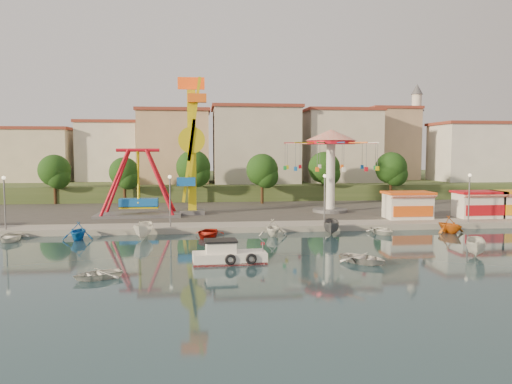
{
  "coord_description": "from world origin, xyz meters",
  "views": [
    {
      "loc": [
        -4.78,
        -37.91,
        8.3
      ],
      "look_at": [
        0.88,
        14.0,
        4.0
      ],
      "focal_mm": 35.0,
      "sensor_mm": 36.0,
      "label": 1
    }
  ],
  "objects": [
    {
      "name": "tree_5",
      "position": [
        24.0,
        35.54,
        5.71
      ],
      "size": [
        4.83,
        4.83,
        7.54
      ],
      "color": "#382314",
      "rests_on": "quay_deck"
    },
    {
      "name": "booth_mid",
      "position": [
        27.1,
        16.49,
        2.16
      ],
      "size": [
        5.4,
        3.78,
        3.08
      ],
      "color": "white",
      "rests_on": "quay_deck"
    },
    {
      "name": "building_4",
      "position": [
        19.07,
        52.2,
        7.62
      ],
      "size": [
        10.75,
        9.23,
        9.24
      ],
      "primitive_type": "cube",
      "color": "beige",
      "rests_on": "hill_terrace"
    },
    {
      "name": "hill_terrace",
      "position": [
        0.0,
        67.0,
        1.5
      ],
      "size": [
        200.0,
        60.0,
        3.0
      ],
      "primitive_type": "cube",
      "color": "#384C26",
      "rests_on": "ground"
    },
    {
      "name": "lamp_post_0",
      "position": [
        -24.0,
        13.0,
        3.1
      ],
      "size": [
        0.14,
        0.14,
        5.0
      ],
      "primitive_type": "cylinder",
      "color": "#59595E",
      "rests_on": "quay_deck"
    },
    {
      "name": "kamikaze_tower",
      "position": [
        -5.88,
        23.01,
        8.61
      ],
      "size": [
        3.4,
        3.1,
        16.5
      ],
      "color": "#59595E",
      "rests_on": "quay_deck"
    },
    {
      "name": "moored_boat_7",
      "position": [
        20.22,
        9.8,
        0.87
      ],
      "size": [
        3.61,
        3.93,
        1.75
      ],
      "primitive_type": "imported",
      "rotation": [
        0.0,
        0.0,
        0.26
      ],
      "color": "#CD5D12",
      "rests_on": "ground"
    },
    {
      "name": "quay_deck",
      "position": [
        0.0,
        62.0,
        0.3
      ],
      "size": [
        200.0,
        100.0,
        0.6
      ],
      "primitive_type": "cube",
      "color": "#9E998E",
      "rests_on": "ground"
    },
    {
      "name": "building_6",
      "position": [
        44.15,
        48.77,
        9.18
      ],
      "size": [
        8.23,
        8.98,
        12.36
      ],
      "primitive_type": "cube",
      "color": "silver",
      "rests_on": "hill_terrace"
    },
    {
      "name": "building_3",
      "position": [
        5.6,
        48.8,
        7.6
      ],
      "size": [
        12.59,
        10.5,
        9.2
      ],
      "primitive_type": "cube",
      "color": "beige",
      "rests_on": "hill_terrace"
    },
    {
      "name": "building_1",
      "position": [
        -21.33,
        51.38,
        7.32
      ],
      "size": [
        12.33,
        9.01,
        8.63
      ],
      "primitive_type": "cube",
      "color": "silver",
      "rests_on": "hill_terrace"
    },
    {
      "name": "minaret",
      "position": [
        36.0,
        54.0,
        12.55
      ],
      "size": [
        2.8,
        2.8,
        18.0
      ],
      "color": "silver",
      "rests_on": "hill_terrace"
    },
    {
      "name": "building_2",
      "position": [
        -8.19,
        51.96,
        8.62
      ],
      "size": [
        11.95,
        9.28,
        11.23
      ],
      "primitive_type": "cube",
      "color": "tan",
      "rests_on": "hill_terrace"
    },
    {
      "name": "tree_0",
      "position": [
        -26.0,
        36.98,
        5.47
      ],
      "size": [
        4.6,
        4.6,
        7.19
      ],
      "color": "#382314",
      "rests_on": "quay_deck"
    },
    {
      "name": "cabin_motorboat",
      "position": [
        -2.92,
        -1.43,
        0.51
      ],
      "size": [
        5.53,
        2.42,
        1.9
      ],
      "rotation": [
        0.0,
        0.0,
        0.07
      ],
      "color": "white",
      "rests_on": "ground"
    },
    {
      "name": "moored_boat_3",
      "position": [
        -4.28,
        9.8,
        0.42
      ],
      "size": [
        3.57,
        4.49,
        0.84
      ],
      "primitive_type": "imported",
      "rotation": [
        0.0,
        0.0,
        -0.18
      ],
      "color": "#A9180D",
      "rests_on": "ground"
    },
    {
      "name": "pirate_ship_ride",
      "position": [
        -12.23,
        21.99,
        4.39
      ],
      "size": [
        10.0,
        5.0,
        8.0
      ],
      "color": "#59595E",
      "rests_on": "quay_deck"
    },
    {
      "name": "moored_boat_1",
      "position": [
        -16.35,
        9.8,
        0.85
      ],
      "size": [
        2.86,
        3.29,
        1.7
      ],
      "primitive_type": "imported",
      "rotation": [
        0.0,
        0.0,
        0.03
      ],
      "color": "blue",
      "rests_on": "ground"
    },
    {
      "name": "tree_3",
      "position": [
        4.0,
        34.36,
        5.55
      ],
      "size": [
        4.68,
        4.68,
        7.32
      ],
      "color": "#382314",
      "rests_on": "quay_deck"
    },
    {
      "name": "tree_2",
      "position": [
        -6.0,
        35.81,
        5.92
      ],
      "size": [
        5.02,
        5.02,
        7.85
      ],
      "color": "#382314",
      "rests_on": "quay_deck"
    },
    {
      "name": "moored_boat_2",
      "position": [
        -10.31,
        9.8,
        0.79
      ],
      "size": [
        1.91,
        4.22,
        1.58
      ],
      "primitive_type": "imported",
      "rotation": [
        0.0,
        0.0,
        -0.09
      ],
      "color": "white",
      "rests_on": "ground"
    },
    {
      "name": "rowboat_a",
      "position": [
        7.07,
        -2.6,
        0.38
      ],
      "size": [
        4.33,
        4.44,
        0.75
      ],
      "primitive_type": "imported",
      "rotation": [
        0.0,
        0.0,
        0.71
      ],
      "color": "silver",
      "rests_on": "ground"
    },
    {
      "name": "lamp_post_2",
      "position": [
        8.0,
        13.0,
        3.1
      ],
      "size": [
        0.14,
        0.14,
        5.0
      ],
      "primitive_type": "cylinder",
      "color": "#59595E",
      "rests_on": "quay_deck"
    },
    {
      "name": "moored_boat_5",
      "position": [
        7.95,
        9.8,
        0.79
      ],
      "size": [
        2.6,
        4.37,
        1.59
      ],
      "primitive_type": "imported",
      "rotation": [
        0.0,
        0.0,
        -0.28
      ],
      "color": "#525256",
      "rests_on": "ground"
    },
    {
      "name": "lamp_post_1",
      "position": [
        -8.0,
        13.0,
        3.1
      ],
      "size": [
        0.14,
        0.14,
        5.0
      ],
      "primitive_type": "cylinder",
      "color": "#59595E",
      "rests_on": "quay_deck"
    },
    {
      "name": "moored_boat_4",
      "position": [
        2.04,
        9.8,
        0.84
      ],
      "size": [
        2.78,
        3.21,
        1.68
      ],
      "primitive_type": "imported",
      "rotation": [
        0.0,
        0.0,
        -0.01
      ],
      "color": "white",
      "rests_on": "ground"
    },
    {
      "name": "tree_1",
      "position": [
        -16.0,
        36.24,
        5.2
      ],
      "size": [
        4.35,
        4.35,
        6.8
      ],
      "color": "#382314",
      "rests_on": "quay_deck"
    },
    {
      "name": "rowboat_b",
      "position": [
        -11.6,
        -5.13,
        0.33
      ],
      "size": [
        3.82,
        3.44,
        0.65
      ],
      "primitive_type": "imported",
      "rotation": [
        0.0,
        0.0,
        -1.09
      ],
      "color": "silver",
      "rests_on": "ground"
    },
    {
      "name": "skiff",
      "position": [
        16.66,
        -1.3,
        0.75
      ],
      "size": [
        3.19,
        4.12,
        1.51
      ],
      "primitive_type": "imported",
      "rotation": [
        0.0,
        0.0,
        -0.51
      ],
      "color": "silver",
      "rests_on": "ground"
    },
    {
      "name": "ground",
      "position": [
        0.0,
        0.0,
        0.0
      ],
      "size": [
        200.0,
        200.0,
        0.0
      ],
      "primitive_type": "plane",
      "color": "#122B33",
      "rests_on": "ground"
    },
    {
      "name": "wave_swinger",
      "position": [
        11.32,
        23.28,
        8.2
      ],
      "size": [
        11.6,
        11.6,
        10.4
      ],
      "color": "#59595E",
      "rests_on": "quay_deck"
    },
    {
      "name": "building_0",
      "position": [
        -33.37,
        46.06,
        8.93
      ],
      "size": [
        9.26,
        9.53,
        11.87
      ],
      "primitive_type": "cube",
      "color": "beige",
      "rests_on": "hill_terrace"
    },
    {
      "name": "building_5",
      "position": [
        32.37,
        50.33,
        8.61
      ],
      "size": [
        12.77,
        10.96,
        11.21
      ],
      "primitive_type": "cube",
      "color": "tan",
      "rests_on": "hill_terrace"
    },
    {
      "name": "tree_4",
      "position": [
        14.0,
        37.35,
        5.75
      ],
      "size": [
        4.86,
        4.86,
        7.6
      ],
      "color": "#382314",
      "rests_on": "quay_deck"
    },
    {
      "name": "booth_left",
      "position": [
        18.6,
        16.49,
        2.16
      ],
      "size": [
        5.4,
        3.78,
        3.08
      ],
      "color": "white",
      "rests_on": "quay_deck"
    },
    {
      "name": "lamp_post_3",
      "position": [
        24.0,
        13.0,
        3.1
      ],
      "size": [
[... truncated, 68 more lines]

